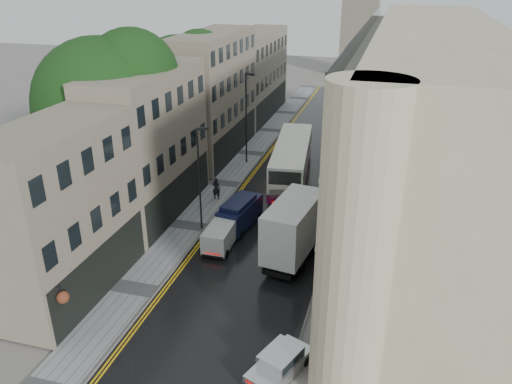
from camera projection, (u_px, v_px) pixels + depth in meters
The scene contains 15 objects.
road at pixel (290, 192), 42.92m from camera, with size 9.00×85.00×0.02m, color black.
left_sidewalk at pixel (225, 184), 44.35m from camera, with size 2.70×85.00×0.12m, color gray.
right_sidewalk at pixel (353, 198), 41.57m from camera, with size 1.80×85.00×0.12m, color slate.
old_shop_row at pixel (195, 109), 45.01m from camera, with size 4.50×56.00×12.00m, color gray, non-canonical shape.
modern_block at pixel (427, 128), 36.20m from camera, with size 8.00×40.00×14.00m, color beige, non-canonical shape.
tree_near at pixel (104, 127), 36.59m from camera, with size 10.56×10.56×13.89m, color black, non-canonical shape.
tree_far at pixel (180, 97), 48.23m from camera, with size 9.24×9.24×12.46m, color black, non-canonical shape.
cream_bus at pixel (272, 175), 41.84m from camera, with size 2.84×12.52×3.41m, color white, non-canonical shape.
white_lorry at pixel (271, 236), 31.52m from camera, with size 2.39×7.95×4.17m, color silver, non-canonical shape.
silver_hatchback at pixel (251, 372), 22.82m from camera, with size 1.56×3.57×1.34m, color #B2B3B7, non-canonical shape.
white_van at pixel (204, 243), 33.14m from camera, with size 1.63×3.80×1.72m, color silver, non-canonical shape.
navy_van at pixel (220, 219), 35.70m from camera, with size 1.79×4.48×2.28m, color black, non-canonical shape.
pedestrian at pixel (216, 188), 40.93m from camera, with size 0.68×0.45×1.87m, color black.
lamp_post_near at pixel (199, 180), 35.10m from camera, with size 0.86×0.19×7.61m, color black, non-canonical shape.
lamp_post_far at pixel (246, 119), 47.33m from camera, with size 0.98×0.22×8.71m, color black, non-canonical shape.
Camera 1 is at (7.82, -11.00, 17.54)m, focal length 35.00 mm.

